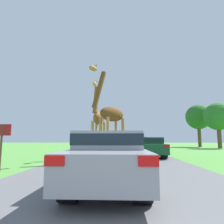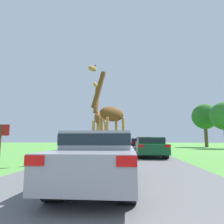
{
  "view_description": "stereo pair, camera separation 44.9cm",
  "coord_description": "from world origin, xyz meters",
  "px_view_note": "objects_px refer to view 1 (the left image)",
  "views": [
    {
      "loc": [
        0.12,
        -0.13,
        1.19
      ],
      "look_at": [
        -0.39,
        11.38,
        2.79
      ],
      "focal_mm": 32.0,
      "sensor_mm": 36.0,
      "label": 1
    },
    {
      "loc": [
        0.57,
        -0.11,
        1.19
      ],
      "look_at": [
        -0.39,
        11.38,
        2.79
      ],
      "focal_mm": 32.0,
      "sensor_mm": 36.0,
      "label": 2
    }
  ],
  "objects_px": {
    "tree_centre_back": "(218,117)",
    "car_queue_left": "(139,143)",
    "giraffe_near_road": "(110,115)",
    "tree_right_cluster": "(198,117)",
    "car_lead_maroon": "(109,157)",
    "giraffe_companion": "(98,121)",
    "sign_post": "(2,138)",
    "car_queue_right": "(132,143)",
    "car_verge_right": "(98,145)",
    "car_far_ahead": "(149,146)"
  },
  "relations": [
    {
      "from": "tree_centre_back",
      "to": "car_queue_left",
      "type": "bearing_deg",
      "value": -159.24
    },
    {
      "from": "giraffe_near_road",
      "to": "tree_right_cluster",
      "type": "distance_m",
      "value": 26.0
    },
    {
      "from": "car_queue_left",
      "to": "tree_right_cluster",
      "type": "xyz_separation_m",
      "value": [
        10.67,
        9.33,
        4.09
      ]
    },
    {
      "from": "car_lead_maroon",
      "to": "car_queue_left",
      "type": "relative_size",
      "value": 1.0
    },
    {
      "from": "giraffe_companion",
      "to": "car_lead_maroon",
      "type": "height_order",
      "value": "giraffe_companion"
    },
    {
      "from": "giraffe_near_road",
      "to": "giraffe_companion",
      "type": "distance_m",
      "value": 2.17
    },
    {
      "from": "giraffe_companion",
      "to": "sign_post",
      "type": "bearing_deg",
      "value": 67.02
    },
    {
      "from": "car_lead_maroon",
      "to": "sign_post",
      "type": "bearing_deg",
      "value": 152.25
    },
    {
      "from": "tree_right_cluster",
      "to": "car_queue_right",
      "type": "bearing_deg",
      "value": -159.94
    },
    {
      "from": "sign_post",
      "to": "car_queue_right",
      "type": "bearing_deg",
      "value": 74.05
    },
    {
      "from": "tree_centre_back",
      "to": "tree_right_cluster",
      "type": "bearing_deg",
      "value": 99.2
    },
    {
      "from": "giraffe_companion",
      "to": "car_queue_right",
      "type": "relative_size",
      "value": 1.14
    },
    {
      "from": "giraffe_companion",
      "to": "sign_post",
      "type": "xyz_separation_m",
      "value": [
        -3.08,
        -5.8,
        -1.2
      ]
    },
    {
      "from": "car_queue_right",
      "to": "tree_right_cluster",
      "type": "xyz_separation_m",
      "value": [
        11.24,
        4.1,
        4.16
      ]
    },
    {
      "from": "giraffe_companion",
      "to": "tree_centre_back",
      "type": "xyz_separation_m",
      "value": [
        15.21,
        15.17,
        1.95
      ]
    },
    {
      "from": "tree_centre_back",
      "to": "sign_post",
      "type": "bearing_deg",
      "value": -131.09
    },
    {
      "from": "car_queue_right",
      "to": "car_queue_left",
      "type": "relative_size",
      "value": 0.99
    },
    {
      "from": "tree_right_cluster",
      "to": "car_queue_left",
      "type": "bearing_deg",
      "value": -138.85
    },
    {
      "from": "car_queue_right",
      "to": "tree_right_cluster",
      "type": "distance_m",
      "value": 12.67
    },
    {
      "from": "car_verge_right",
      "to": "car_lead_maroon",
      "type": "bearing_deg",
      "value": -82.21
    },
    {
      "from": "car_queue_left",
      "to": "giraffe_companion",
      "type": "bearing_deg",
      "value": -109.04
    },
    {
      "from": "car_queue_left",
      "to": "sign_post",
      "type": "relative_size",
      "value": 2.46
    },
    {
      "from": "car_queue_right",
      "to": "car_verge_right",
      "type": "distance_m",
      "value": 12.04
    },
    {
      "from": "car_lead_maroon",
      "to": "sign_post",
      "type": "relative_size",
      "value": 2.46
    },
    {
      "from": "car_far_ahead",
      "to": "tree_centre_back",
      "type": "distance_m",
      "value": 18.88
    },
    {
      "from": "car_queue_left",
      "to": "car_far_ahead",
      "type": "distance_m",
      "value": 9.98
    },
    {
      "from": "giraffe_near_road",
      "to": "car_queue_right",
      "type": "relative_size",
      "value": 1.23
    },
    {
      "from": "car_far_ahead",
      "to": "car_verge_right",
      "type": "xyz_separation_m",
      "value": [
        -3.99,
        3.73,
        0.03
      ]
    },
    {
      "from": "giraffe_companion",
      "to": "sign_post",
      "type": "distance_m",
      "value": 6.68
    },
    {
      "from": "car_far_ahead",
      "to": "sign_post",
      "type": "height_order",
      "value": "sign_post"
    },
    {
      "from": "car_lead_maroon",
      "to": "tree_right_cluster",
      "type": "distance_m",
      "value": 31.41
    },
    {
      "from": "car_far_ahead",
      "to": "sign_post",
      "type": "xyz_separation_m",
      "value": [
        -6.55,
        -6.65,
        0.52
      ]
    },
    {
      "from": "car_lead_maroon",
      "to": "sign_post",
      "type": "xyz_separation_m",
      "value": [
        -4.29,
        2.26,
        0.49
      ]
    },
    {
      "from": "car_queue_right",
      "to": "giraffe_near_road",
      "type": "bearing_deg",
      "value": -97.13
    },
    {
      "from": "car_queue_right",
      "to": "tree_right_cluster",
      "type": "height_order",
      "value": "tree_right_cluster"
    },
    {
      "from": "car_far_ahead",
      "to": "car_verge_right",
      "type": "distance_m",
      "value": 5.46
    },
    {
      "from": "giraffe_near_road",
      "to": "sign_post",
      "type": "height_order",
      "value": "giraffe_near_road"
    },
    {
      "from": "car_queue_right",
      "to": "car_queue_left",
      "type": "bearing_deg",
      "value": -83.79
    },
    {
      "from": "car_lead_maroon",
      "to": "car_far_ahead",
      "type": "xyz_separation_m",
      "value": [
        2.26,
        8.91,
        -0.03
      ]
    },
    {
      "from": "car_lead_maroon",
      "to": "car_verge_right",
      "type": "distance_m",
      "value": 12.76
    },
    {
      "from": "tree_right_cluster",
      "to": "car_verge_right",
      "type": "bearing_deg",
      "value": -133.79
    },
    {
      "from": "car_queue_right",
      "to": "car_far_ahead",
      "type": "xyz_separation_m",
      "value": [
        0.31,
        -15.19,
        -0.01
      ]
    },
    {
      "from": "car_far_ahead",
      "to": "tree_right_cluster",
      "type": "distance_m",
      "value": 22.57
    },
    {
      "from": "tree_centre_back",
      "to": "tree_right_cluster",
      "type": "relative_size",
      "value": 0.92
    },
    {
      "from": "giraffe_companion",
      "to": "car_queue_left",
      "type": "bearing_deg",
      "value": -104.07
    },
    {
      "from": "car_queue_left",
      "to": "giraffe_near_road",
      "type": "bearing_deg",
      "value": -102.44
    },
    {
      "from": "car_queue_right",
      "to": "car_verge_right",
      "type": "xyz_separation_m",
      "value": [
        -3.68,
        -11.46,
        0.02
      ]
    },
    {
      "from": "car_far_ahead",
      "to": "sign_post",
      "type": "bearing_deg",
      "value": -134.57
    },
    {
      "from": "sign_post",
      "to": "giraffe_near_road",
      "type": "bearing_deg",
      "value": 43.89
    },
    {
      "from": "car_lead_maroon",
      "to": "car_queue_right",
      "type": "xyz_separation_m",
      "value": [
        1.95,
        24.11,
        -0.03
      ]
    }
  ]
}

